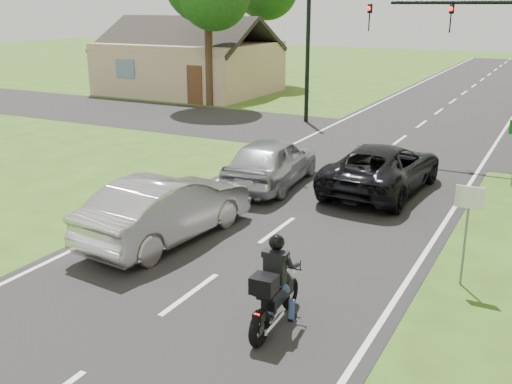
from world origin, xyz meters
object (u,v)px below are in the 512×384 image
at_px(motorcycle_rider, 274,292).
at_px(traffic_signal, 487,46).
at_px(dark_suv, 383,168).
at_px(silver_suv, 271,161).
at_px(sign_white, 468,212).
at_px(silver_sedan, 167,208).

xyz_separation_m(motorcycle_rider, traffic_signal, (1.30, 14.34, 3.44)).
distance_m(dark_suv, silver_suv, 3.45).
distance_m(traffic_signal, sign_white, 11.39).
height_order(silver_sedan, sign_white, sign_white).
xyz_separation_m(dark_suv, sign_white, (3.32, -5.56, 0.85)).
bearing_deg(dark_suv, silver_sedan, 64.25).
distance_m(dark_suv, traffic_signal, 6.71).
bearing_deg(silver_suv, traffic_signal, -133.87).
relative_size(silver_sedan, traffic_signal, 0.76).
relative_size(silver_suv, traffic_signal, 0.73).
height_order(silver_sedan, traffic_signal, traffic_signal).
distance_m(dark_suv, silver_sedan, 7.24).
bearing_deg(sign_white, silver_sedan, -173.58).
relative_size(dark_suv, traffic_signal, 0.83).
height_order(traffic_signal, sign_white, traffic_signal).
bearing_deg(silver_suv, dark_suv, -167.40).
bearing_deg(traffic_signal, silver_sedan, -114.85).
distance_m(motorcycle_rider, dark_suv, 8.91).
bearing_deg(silver_suv, silver_sedan, 82.70).
distance_m(dark_suv, sign_white, 6.53).
xyz_separation_m(silver_sedan, traffic_signal, (5.46, 11.78, 3.33)).
relative_size(silver_suv, sign_white, 2.18).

